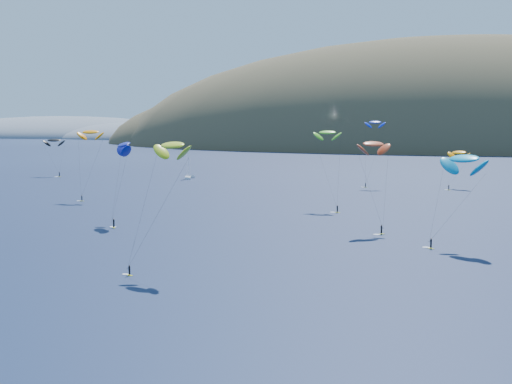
% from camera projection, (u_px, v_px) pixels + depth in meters
% --- Properties ---
extents(ground, '(2800.00, 2800.00, 0.00)m').
position_uv_depth(ground, '(98.00, 350.00, 77.34)').
color(ground, black).
rests_on(ground, ground).
extents(island, '(730.00, 300.00, 210.00)m').
position_uv_depth(island, '(472.00, 160.00, 602.43)').
color(island, '#3D3526').
rests_on(island, ground).
extents(headland, '(460.00, 250.00, 60.00)m').
position_uv_depth(headland, '(81.00, 139.00, 919.86)').
color(headland, slate).
rests_on(headland, ground).
extents(sailboat, '(9.99, 9.22, 11.92)m').
position_uv_depth(sailboat, '(188.00, 176.00, 291.51)').
color(sailboat, white).
rests_on(sailboat, ground).
extents(kitesurfer_1, '(8.53, 8.36, 22.88)m').
position_uv_depth(kitesurfer_1, '(91.00, 132.00, 217.10)').
color(kitesurfer_1, yellow).
rests_on(kitesurfer_1, ground).
extents(kitesurfer_2, '(9.57, 10.85, 22.79)m').
position_uv_depth(kitesurfer_2, '(172.00, 145.00, 116.99)').
color(kitesurfer_2, yellow).
rests_on(kitesurfer_2, ground).
extents(kitesurfer_3, '(9.34, 11.89, 23.03)m').
position_uv_depth(kitesurfer_3, '(327.00, 133.00, 196.64)').
color(kitesurfer_3, yellow).
rests_on(kitesurfer_3, ground).
extents(kitesurfer_4, '(7.35, 7.86, 25.29)m').
position_uv_depth(kitesurfer_4, '(375.00, 122.00, 257.67)').
color(kitesurfer_4, yellow).
rests_on(kitesurfer_4, ground).
extents(kitesurfer_5, '(11.96, 10.68, 20.17)m').
position_uv_depth(kitesurfer_5, '(464.00, 159.00, 137.35)').
color(kitesurfer_5, yellow).
rests_on(kitesurfer_5, ground).
extents(kitesurfer_9, '(8.63, 10.79, 21.57)m').
position_uv_depth(kitesurfer_9, '(374.00, 144.00, 157.86)').
color(kitesurfer_9, yellow).
rests_on(kitesurfer_9, ground).
extents(kitesurfer_10, '(8.88, 15.55, 21.16)m').
position_uv_depth(kitesurfer_10, '(124.00, 145.00, 170.33)').
color(kitesurfer_10, yellow).
rests_on(kitesurfer_10, ground).
extents(kitesurfer_11, '(9.44, 14.55, 15.07)m').
position_uv_depth(kitesurfer_11, '(459.00, 152.00, 253.22)').
color(kitesurfer_11, yellow).
rests_on(kitesurfer_11, ground).
extents(kitesurfer_12, '(10.78, 8.92, 17.71)m').
position_uv_depth(kitesurfer_12, '(54.00, 140.00, 305.60)').
color(kitesurfer_12, yellow).
rests_on(kitesurfer_12, ground).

